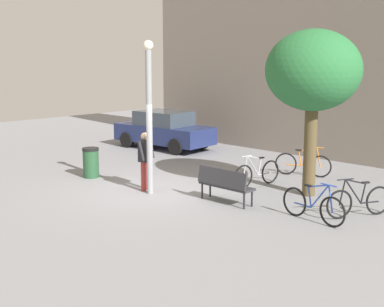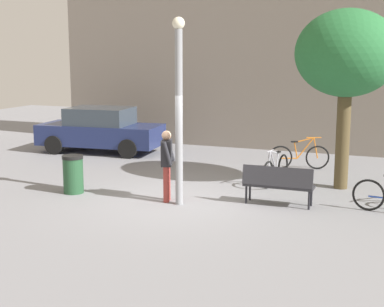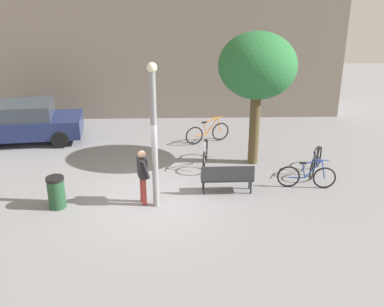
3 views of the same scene
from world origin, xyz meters
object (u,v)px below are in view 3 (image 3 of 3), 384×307
Objects in this scene: park_bench at (227,177)px; bicycle_black at (316,162)px; person_by_lamppost at (143,173)px; plaza_tree at (258,67)px; trash_bin at (56,192)px; bicycle_silver at (205,155)px; lamppost at (154,131)px; bicycle_blue at (307,176)px; parked_car_navy at (25,122)px; bicycle_orange at (208,133)px.

park_bench is 0.98× the size of bicycle_black.
plaza_tree is at bearing 38.11° from person_by_lamppost.
plaza_tree is at bearing 26.16° from trash_bin.
trash_bin is (-4.41, -2.81, 0.09)m from bicycle_silver.
lamppost reaches higher than bicycle_blue.
park_bench is at bearing -173.45° from bicycle_blue.
park_bench is 5.03m from trash_bin.
parked_car_navy is (-9.81, 4.17, 0.39)m from bicycle_blue.
parked_car_navy reaches higher than trash_bin.
trash_bin is at bearing -172.17° from bicycle_blue.
person_by_lamppost is 0.98× the size of bicycle_orange.
bicycle_orange is (1.77, 4.89, -1.92)m from lamppost.
lamppost reaches higher than bicycle_black.
plaza_tree is at bearing 156.13° from bicycle_black.
lamppost is 0.97× the size of parked_car_navy.
parked_car_navy is (-7.31, 4.45, 0.23)m from park_bench.
lamppost is 3.38m from trash_bin.
person_by_lamppost reaches higher than parked_car_navy.
plaza_tree reaches higher than bicycle_blue.
bicycle_orange is 1.79× the size of trash_bin.
lamppost reaches higher than bicycle_orange.
person_by_lamppost is 6.96m from parked_car_navy.
bicycle_black reaches higher than trash_bin.
bicycle_blue is at bearing -23.01° from parked_car_navy.
bicycle_black is 10.83m from parked_car_navy.
bicycle_orange is at bearing 140.77° from bicycle_black.
lamppost is 2.52× the size of person_by_lamppost.
bicycle_orange and bicycle_black have the same top height.
lamppost is 5.11m from bicycle_blue.
parked_car_navy is (-8.41, 2.21, -2.60)m from plaza_tree.
person_by_lamppost is 1.04× the size of park_bench.
parked_car_navy is at bearing 148.65° from park_bench.
bicycle_black is at bearing -16.52° from parked_car_navy.
park_bench is 0.36× the size of plaza_tree.
bicycle_silver is 3.54m from bicycle_blue.
bicycle_silver is at bearing 60.64° from lamppost.
plaza_tree is 3.85m from bicycle_orange.
plaza_tree reaches higher than trash_bin.
bicycle_silver and bicycle_blue have the same top height.
bicycle_orange is at bearing 127.15° from plaza_tree.
lamppost is at bearing -119.36° from bicycle_silver.
plaza_tree reaches higher than bicycle_orange.
park_bench is 2.52m from bicycle_blue.
bicycle_black is at bearing -23.87° from plaza_tree.
bicycle_silver is (-0.21, -2.11, 0.00)m from bicycle_orange.
bicycle_silver is (-0.56, 2.07, -0.16)m from park_bench.
lamppost is at bearing 0.36° from trash_bin.
bicycle_silver is (1.94, 2.65, -0.58)m from person_by_lamppost.
plaza_tree is 7.37m from trash_bin.
trash_bin is (-8.04, -2.12, 0.09)m from bicycle_black.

